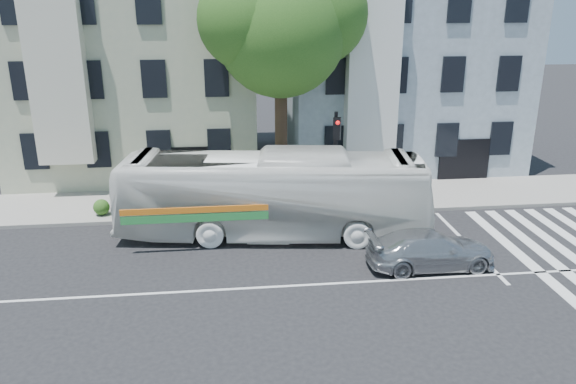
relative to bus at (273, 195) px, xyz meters
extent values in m
plane|color=black|center=(0.74, -4.27, -1.67)|extent=(120.00, 120.00, 0.00)
cube|color=gray|center=(0.74, 3.73, -1.59)|extent=(80.00, 4.00, 0.15)
cube|color=#A2A98E|center=(-6.26, 10.73, 3.83)|extent=(12.00, 10.00, 11.00)
cube|color=#85949F|center=(7.74, 10.73, 3.83)|extent=(12.00, 10.00, 11.00)
cylinder|color=#2D2116|center=(0.74, 4.23, 0.93)|extent=(0.56, 0.56, 5.20)
sphere|color=#1B4114|center=(0.74, 4.23, 5.83)|extent=(5.60, 5.60, 5.60)
sphere|color=#1B4114|center=(2.34, 4.63, 6.53)|extent=(4.40, 4.40, 4.40)
sphere|color=#1B4114|center=(-0.66, 3.93, 6.33)|extent=(4.20, 4.20, 4.20)
sphere|color=#1B4114|center=(0.14, 4.83, 4.83)|extent=(3.40, 3.40, 3.40)
imported|color=white|center=(0.00, 0.00, 0.00)|extent=(4.27, 12.24, 3.34)
imported|color=#B3B5BA|center=(5.15, -3.39, -1.03)|extent=(1.87, 4.45, 1.28)
cylinder|color=black|center=(2.74, 1.78, 0.58)|extent=(0.15, 0.15, 4.49)
cube|color=black|center=(2.74, 1.53, 2.18)|extent=(0.36, 0.32, 0.91)
sphere|color=red|center=(2.74, 1.40, 2.45)|extent=(0.17, 0.17, 0.17)
cylinder|color=white|center=(2.74, 1.63, 1.11)|extent=(0.45, 0.18, 0.47)
camera|label=1|loc=(-1.72, -20.34, 7.16)|focal=35.00mm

